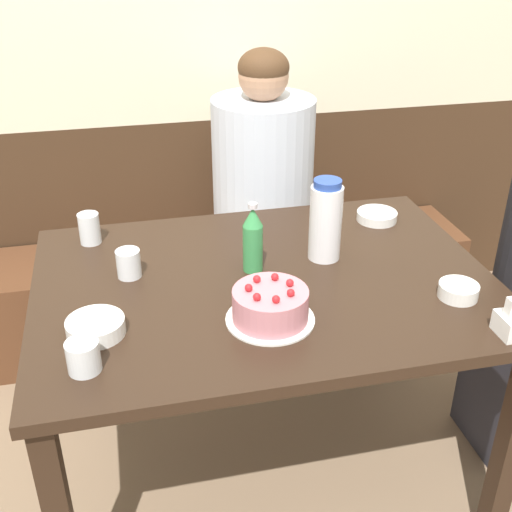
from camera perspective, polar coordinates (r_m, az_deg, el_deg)
The scene contains 14 objects.
ground_plane at distance 2.31m, azimuth 0.65°, elevation -18.12°, with size 12.00×12.00×0.00m, color #846B51.
back_wall at distance 2.65m, azimuth -4.81°, elevation 19.16°, with size 4.80×0.04×2.50m.
bench_seat at distance 2.81m, azimuth -3.28°, elevation -2.95°, with size 2.14×0.38×0.42m.
dining_table at distance 1.89m, azimuth 0.76°, elevation -4.38°, with size 1.30×0.93×0.74m.
birthday_cake at distance 1.64m, azimuth 1.28°, elevation -4.45°, with size 0.23×0.23×0.11m.
water_pitcher at distance 1.91m, azimuth 6.20°, elevation 3.15°, with size 0.10×0.10×0.25m.
soju_bottle at distance 1.84m, azimuth -0.29°, elevation 1.52°, with size 0.06×0.06×0.21m.
bowl_soup_white at distance 1.65m, azimuth -14.06°, elevation -6.14°, with size 0.15×0.15×0.04m.
bowl_rice_small at distance 1.83m, azimuth 17.54°, elevation -2.96°, with size 0.11×0.11×0.04m.
bowl_side_dish at distance 2.22m, azimuth 10.69°, elevation 3.51°, with size 0.14×0.14×0.03m.
glass_water_tall at distance 1.53m, azimuth -15.10°, elevation -8.62°, with size 0.08×0.08×0.08m.
glass_tumbler_short at distance 1.87m, azimuth -11.26°, elevation -0.66°, with size 0.07×0.07×0.08m.
glass_shot_small at distance 2.08m, azimuth -14.59°, elevation 2.39°, with size 0.07×0.07×0.10m.
person_teal_shirt at distance 2.56m, azimuth 0.60°, elevation 4.18°, with size 0.39×0.39×1.25m.
Camera 1 is at (-0.38, -1.54, 1.68)m, focal length 45.00 mm.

